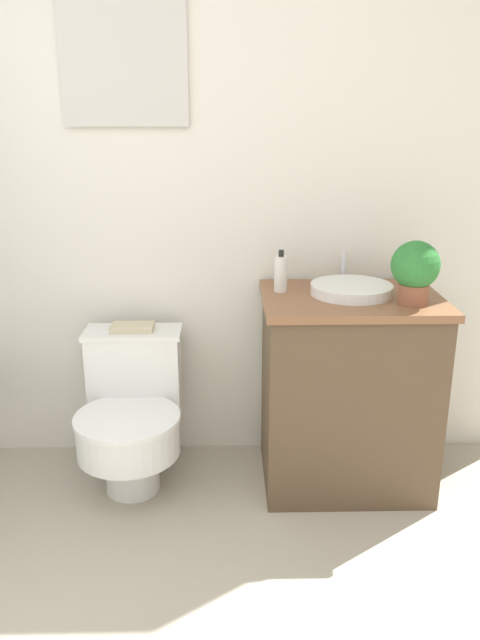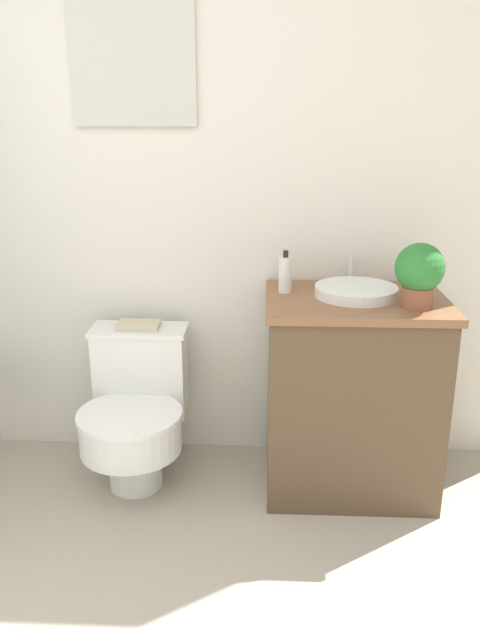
% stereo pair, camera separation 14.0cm
% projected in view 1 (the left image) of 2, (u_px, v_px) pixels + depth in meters
% --- Properties ---
extents(wall_back, '(3.47, 0.07, 2.50)m').
position_uv_depth(wall_back, '(123.00, 165.00, 2.49)').
color(wall_back, silver).
rests_on(wall_back, ground_plane).
extents(toilet, '(0.41, 0.55, 0.61)m').
position_uv_depth(toilet, '(132.00, 412.00, 2.50)').
color(toilet, white).
rests_on(toilet, ground_plane).
extents(vanity, '(0.68, 0.51, 0.79)m').
position_uv_depth(vanity, '(347.00, 390.00, 2.50)').
color(vanity, brown).
rests_on(vanity, ground_plane).
extents(sink, '(0.31, 0.35, 0.13)m').
position_uv_depth(sink, '(351.00, 289.00, 2.39)').
color(sink, white).
rests_on(sink, vanity).
extents(soap_bottle, '(0.05, 0.05, 0.16)m').
position_uv_depth(soap_bottle, '(281.00, 273.00, 2.41)').
color(soap_bottle, silver).
rests_on(soap_bottle, vanity).
extents(potted_plant, '(0.17, 0.17, 0.23)m').
position_uv_depth(potted_plant, '(415.00, 269.00, 2.23)').
color(potted_plant, brown).
rests_on(potted_plant, vanity).
extents(book_on_tank, '(0.17, 0.10, 0.02)m').
position_uv_depth(book_on_tank, '(132.00, 327.00, 2.53)').
color(book_on_tank, beige).
rests_on(book_on_tank, toilet).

